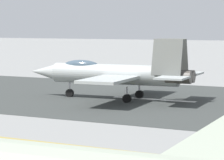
% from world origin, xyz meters
% --- Properties ---
extents(ground_plane, '(400.00, 400.00, 0.00)m').
position_xyz_m(ground_plane, '(0.00, 0.00, 0.00)').
color(ground_plane, gray).
extents(runway_strip, '(240.00, 26.00, 0.02)m').
position_xyz_m(runway_strip, '(-0.02, 0.00, 0.01)').
color(runway_strip, '#343736').
rests_on(runway_strip, ground).
extents(fighter_jet, '(16.28, 13.94, 5.57)m').
position_xyz_m(fighter_jet, '(2.47, 1.57, 2.38)').
color(fighter_jet, '#A2A8A8').
rests_on(fighter_jet, ground).
extents(marker_cone_near, '(0.44, 0.44, 0.55)m').
position_xyz_m(marker_cone_near, '(-10.12, 12.51, 0.28)').
color(marker_cone_near, orange).
rests_on(marker_cone_near, ground).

